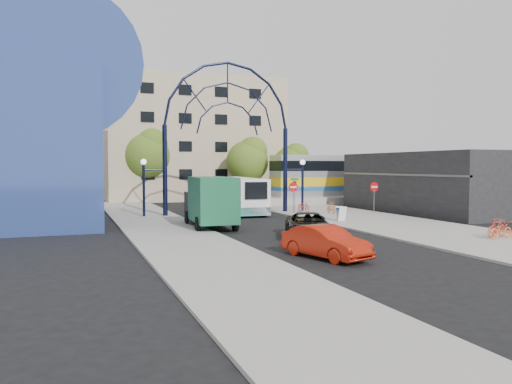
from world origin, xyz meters
name	(u,v)px	position (x,y,z in m)	size (l,w,h in m)	color
ground	(307,239)	(0.00, 0.00, 0.00)	(120.00, 120.00, 0.00)	black
sidewalk_east	(387,223)	(8.00, 4.00, 0.06)	(8.00, 56.00, 0.12)	gray
plaza_west	(165,230)	(-6.50, 6.00, 0.06)	(5.00, 50.00, 0.12)	gray
gateway_arch	(228,107)	(0.00, 14.00, 8.56)	(13.64, 0.44, 12.10)	black
stop_sign	(293,190)	(4.80, 12.00, 1.99)	(0.80, 0.07, 2.50)	slate
do_not_enter_sign	(374,190)	(11.00, 10.00, 1.98)	(0.76, 0.07, 2.48)	slate
street_name_sign	(295,188)	(5.20, 12.60, 2.13)	(0.70, 0.70, 2.80)	slate
sandwich_board	(341,212)	(5.60, 5.98, 0.74)	(0.55, 0.61, 0.99)	white
transit_hall	(15,126)	(-15.30, 15.00, 6.70)	(16.50, 18.00, 14.50)	#2F4690
commercial_block_east	(425,183)	(16.00, 10.00, 2.50)	(6.00, 16.00, 5.00)	black
apartment_block	(191,140)	(2.00, 34.97, 7.00)	(20.00, 12.10, 14.00)	tan
train_platform	(381,198)	(20.00, 22.00, 0.40)	(32.00, 5.00, 0.80)	gray
train_car	(381,175)	(20.00, 22.00, 2.90)	(25.10, 3.05, 4.20)	#B7B7BC
tree_north_a	(249,159)	(6.12, 25.93, 4.61)	(4.48, 4.48, 7.00)	#382314
tree_north_b	(148,153)	(-3.88, 29.93, 5.27)	(5.12, 5.12, 8.00)	#382314
tree_north_c	(292,163)	(12.12, 27.93, 4.28)	(4.16, 4.16, 6.50)	#382314
city_bus	(239,194)	(1.57, 15.88, 1.51)	(3.21, 10.69, 2.89)	white
green_truck	(210,202)	(-3.61, 6.38, 1.61)	(2.81, 6.51, 3.21)	black
black_suv	(309,226)	(0.14, 0.11, 0.69)	(2.28, 4.95, 1.38)	black
red_sedan	(325,242)	(-1.85, -5.37, 0.69)	(1.46, 4.19, 1.38)	#A51B0A
bike_near_a	(304,206)	(6.10, 12.72, 0.60)	(0.64, 1.83, 0.96)	red
bike_near_b	(331,208)	(7.64, 10.95, 0.58)	(0.43, 1.53, 0.92)	orange
bike_far_a	(501,230)	(9.04, -4.31, 0.57)	(0.59, 1.71, 0.90)	orange
bike_far_b	(497,228)	(9.21, -3.88, 0.62)	(0.47, 1.67, 1.01)	red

